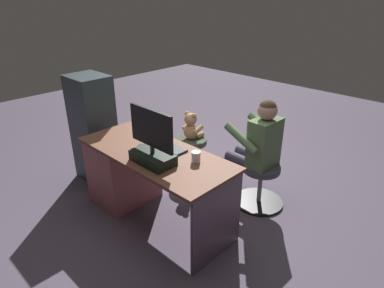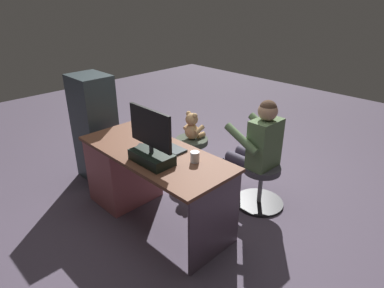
{
  "view_description": "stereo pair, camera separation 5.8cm",
  "coord_description": "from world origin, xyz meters",
  "px_view_note": "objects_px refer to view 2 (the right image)",
  "views": [
    {
      "loc": [
        -2.09,
        2.11,
        2.03
      ],
      "look_at": [
        -0.07,
        0.03,
        0.68
      ],
      "focal_mm": 31.28,
      "sensor_mm": 36.0,
      "label": 1
    },
    {
      "loc": [
        -2.13,
        2.07,
        2.03
      ],
      "look_at": [
        -0.07,
        0.03,
        0.68
      ],
      "focal_mm": 31.28,
      "sensor_mm": 36.0,
      "label": 2
    }
  ],
  "objects_px": {
    "desk": "(130,168)",
    "monitor": "(151,147)",
    "keyboard": "(166,146)",
    "office_chair_teddy": "(192,152)",
    "teddy_bear": "(192,127)",
    "cup": "(195,157)",
    "tv_remote": "(139,148)",
    "person": "(257,144)",
    "computer_mouse": "(145,137)",
    "visitor_chair": "(261,184)"
  },
  "relations": [
    {
      "from": "desk",
      "to": "monitor",
      "type": "relative_size",
      "value": 3.15
    },
    {
      "from": "keyboard",
      "to": "office_chair_teddy",
      "type": "distance_m",
      "value": 0.96
    },
    {
      "from": "teddy_bear",
      "to": "cup",
      "type": "bearing_deg",
      "value": 136.19
    },
    {
      "from": "keyboard",
      "to": "tv_remote",
      "type": "xyz_separation_m",
      "value": [
        0.15,
        0.2,
        -0.0
      ]
    },
    {
      "from": "desk",
      "to": "person",
      "type": "relative_size",
      "value": 1.37
    },
    {
      "from": "person",
      "to": "computer_mouse",
      "type": "bearing_deg",
      "value": 45.73
    },
    {
      "from": "computer_mouse",
      "to": "teddy_bear",
      "type": "relative_size",
      "value": 0.29
    },
    {
      "from": "desk",
      "to": "tv_remote",
      "type": "bearing_deg",
      "value": 166.85
    },
    {
      "from": "desk",
      "to": "cup",
      "type": "bearing_deg",
      "value": -171.53
    },
    {
      "from": "visitor_chair",
      "to": "person",
      "type": "relative_size",
      "value": 0.45
    },
    {
      "from": "monitor",
      "to": "keyboard",
      "type": "bearing_deg",
      "value": -62.68
    },
    {
      "from": "cup",
      "to": "teddy_bear",
      "type": "height_order",
      "value": "cup"
    },
    {
      "from": "computer_mouse",
      "to": "visitor_chair",
      "type": "xyz_separation_m",
      "value": [
        -0.84,
        -0.78,
        -0.5
      ]
    },
    {
      "from": "office_chair_teddy",
      "to": "person",
      "type": "xyz_separation_m",
      "value": [
        -0.88,
        -0.03,
        0.39
      ]
    },
    {
      "from": "desk",
      "to": "keyboard",
      "type": "distance_m",
      "value": 0.55
    },
    {
      "from": "tv_remote",
      "to": "teddy_bear",
      "type": "height_order",
      "value": "teddy_bear"
    },
    {
      "from": "desk",
      "to": "cup",
      "type": "distance_m",
      "value": 0.89
    },
    {
      "from": "cup",
      "to": "visitor_chair",
      "type": "distance_m",
      "value": 0.96
    },
    {
      "from": "computer_mouse",
      "to": "teddy_bear",
      "type": "bearing_deg",
      "value": -81.06
    },
    {
      "from": "keyboard",
      "to": "office_chair_teddy",
      "type": "height_order",
      "value": "keyboard"
    },
    {
      "from": "desk",
      "to": "person",
      "type": "distance_m",
      "value": 1.28
    },
    {
      "from": "monitor",
      "to": "teddy_bear",
      "type": "distance_m",
      "value": 1.19
    },
    {
      "from": "cup",
      "to": "teddy_bear",
      "type": "distance_m",
      "value": 1.12
    },
    {
      "from": "monitor",
      "to": "keyboard",
      "type": "xyz_separation_m",
      "value": [
        0.14,
        -0.27,
        -0.13
      ]
    },
    {
      "from": "keyboard",
      "to": "visitor_chair",
      "type": "xyz_separation_m",
      "value": [
        -0.55,
        -0.76,
        -0.49
      ]
    },
    {
      "from": "monitor",
      "to": "cup",
      "type": "bearing_deg",
      "value": -134.33
    },
    {
      "from": "computer_mouse",
      "to": "office_chair_teddy",
      "type": "relative_size",
      "value": 0.22
    },
    {
      "from": "desk",
      "to": "monitor",
      "type": "bearing_deg",
      "value": 165.95
    },
    {
      "from": "teddy_bear",
      "to": "visitor_chair",
      "type": "distance_m",
      "value": 1.02
    },
    {
      "from": "visitor_chair",
      "to": "cup",
      "type": "bearing_deg",
      "value": 78.22
    },
    {
      "from": "tv_remote",
      "to": "visitor_chair",
      "type": "bearing_deg",
      "value": -158.6
    },
    {
      "from": "desk",
      "to": "office_chair_teddy",
      "type": "height_order",
      "value": "desk"
    },
    {
      "from": "tv_remote",
      "to": "office_chair_teddy",
      "type": "xyz_separation_m",
      "value": [
        0.26,
        -0.93,
        -0.46
      ]
    },
    {
      "from": "computer_mouse",
      "to": "cup",
      "type": "distance_m",
      "value": 0.68
    },
    {
      "from": "computer_mouse",
      "to": "office_chair_teddy",
      "type": "xyz_separation_m",
      "value": [
        0.12,
        -0.75,
        -0.47
      ]
    },
    {
      "from": "computer_mouse",
      "to": "cup",
      "type": "xyz_separation_m",
      "value": [
        -0.68,
        0.0,
        0.03
      ]
    },
    {
      "from": "cup",
      "to": "office_chair_teddy",
      "type": "relative_size",
      "value": 0.21
    },
    {
      "from": "monitor",
      "to": "computer_mouse",
      "type": "relative_size",
      "value": 5.06
    },
    {
      "from": "monitor",
      "to": "office_chair_teddy",
      "type": "relative_size",
      "value": 1.1
    },
    {
      "from": "desk",
      "to": "computer_mouse",
      "type": "bearing_deg",
      "value": -133.79
    },
    {
      "from": "keyboard",
      "to": "teddy_bear",
      "type": "distance_m",
      "value": 0.86
    },
    {
      "from": "computer_mouse",
      "to": "visitor_chair",
      "type": "relative_size",
      "value": 0.19
    },
    {
      "from": "cup",
      "to": "tv_remote",
      "type": "height_order",
      "value": "cup"
    },
    {
      "from": "desk",
      "to": "office_chair_teddy",
      "type": "xyz_separation_m",
      "value": [
        0.0,
        -0.87,
        -0.12
      ]
    },
    {
      "from": "cup",
      "to": "desk",
      "type": "bearing_deg",
      "value": 8.47
    },
    {
      "from": "teddy_bear",
      "to": "person",
      "type": "bearing_deg",
      "value": -179.05
    },
    {
      "from": "tv_remote",
      "to": "visitor_chair",
      "type": "height_order",
      "value": "tv_remote"
    },
    {
      "from": "tv_remote",
      "to": "person",
      "type": "bearing_deg",
      "value": -155.28
    },
    {
      "from": "visitor_chair",
      "to": "keyboard",
      "type": "bearing_deg",
      "value": 54.03
    },
    {
      "from": "keyboard",
      "to": "computer_mouse",
      "type": "xyz_separation_m",
      "value": [
        0.29,
        0.02,
        0.01
      ]
    }
  ]
}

